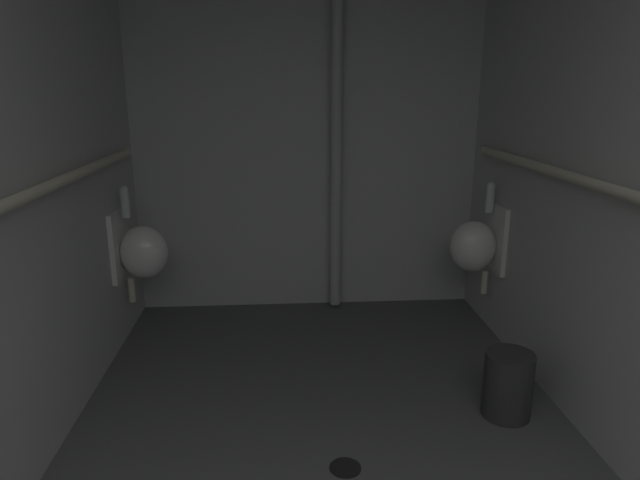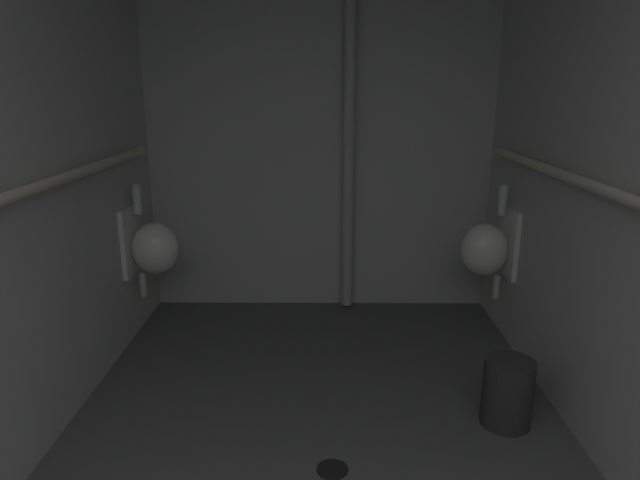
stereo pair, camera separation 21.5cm
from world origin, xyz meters
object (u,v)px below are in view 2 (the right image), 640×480
at_px(standpipe_back_wall, 349,133).
at_px(floor_drain, 332,469).
at_px(urinal_left_mid, 152,247).
at_px(waste_bin, 508,392).
at_px(urinal_right_mid, 488,248).

bearing_deg(standpipe_back_wall, floor_drain, -94.09).
bearing_deg(standpipe_back_wall, urinal_left_mid, -159.75).
relative_size(standpipe_back_wall, floor_drain, 18.11).
relative_size(standpipe_back_wall, waste_bin, 7.49).
bearing_deg(standpipe_back_wall, urinal_right_mid, -28.93).
xyz_separation_m(urinal_left_mid, urinal_right_mid, (2.16, -0.01, 0.00)).
bearing_deg(urinal_left_mid, urinal_right_mid, -0.32).
bearing_deg(urinal_left_mid, waste_bin, -26.97).
distance_m(floor_drain, waste_bin, 0.94).
height_order(urinal_right_mid, floor_drain, urinal_right_mid).
xyz_separation_m(urinal_right_mid, waste_bin, (-0.15, -1.01, -0.44)).
height_order(floor_drain, waste_bin, waste_bin).
relative_size(urinal_left_mid, waste_bin, 2.23).
bearing_deg(waste_bin, standpipe_back_wall, 115.86).
distance_m(urinal_right_mid, waste_bin, 1.11).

